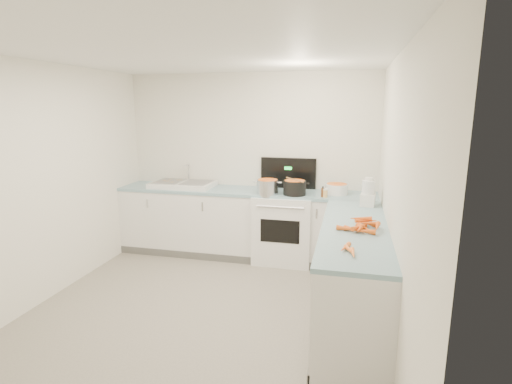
% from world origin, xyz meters
% --- Properties ---
extents(floor, '(3.50, 4.00, 0.00)m').
position_xyz_m(floor, '(0.00, 0.00, 0.00)').
color(floor, gray).
rests_on(floor, ground).
extents(ceiling, '(3.50, 4.00, 0.00)m').
position_xyz_m(ceiling, '(0.00, 0.00, 2.50)').
color(ceiling, white).
rests_on(ceiling, ground).
extents(wall_back, '(3.50, 0.00, 2.50)m').
position_xyz_m(wall_back, '(0.00, 2.00, 1.25)').
color(wall_back, white).
rests_on(wall_back, ground).
extents(wall_front, '(3.50, 0.00, 2.50)m').
position_xyz_m(wall_front, '(0.00, -2.00, 1.25)').
color(wall_front, white).
rests_on(wall_front, ground).
extents(wall_left, '(0.00, 4.00, 2.50)m').
position_xyz_m(wall_left, '(-1.75, 0.00, 1.25)').
color(wall_left, white).
rests_on(wall_left, ground).
extents(wall_right, '(0.00, 4.00, 2.50)m').
position_xyz_m(wall_right, '(1.75, 0.00, 1.25)').
color(wall_right, white).
rests_on(wall_right, ground).
extents(counter_back, '(3.50, 0.62, 0.94)m').
position_xyz_m(counter_back, '(0.00, 1.70, 0.47)').
color(counter_back, white).
rests_on(counter_back, ground).
extents(counter_right, '(0.62, 2.20, 0.94)m').
position_xyz_m(counter_right, '(1.45, 0.30, 0.47)').
color(counter_right, white).
rests_on(counter_right, ground).
extents(stove, '(0.76, 0.65, 1.36)m').
position_xyz_m(stove, '(0.55, 1.69, 0.47)').
color(stove, white).
rests_on(stove, ground).
extents(sink, '(0.86, 0.52, 0.31)m').
position_xyz_m(sink, '(-0.90, 1.70, 0.98)').
color(sink, white).
rests_on(sink, counter_back).
extents(steel_pot, '(0.34, 0.34, 0.21)m').
position_xyz_m(steel_pot, '(0.35, 1.52, 1.02)').
color(steel_pot, silver).
rests_on(steel_pot, stove).
extents(black_pot, '(0.35, 0.35, 0.21)m').
position_xyz_m(black_pot, '(0.70, 1.55, 1.02)').
color(black_pot, black).
rests_on(black_pot, stove).
extents(wooden_spoon, '(0.27, 0.31, 0.02)m').
position_xyz_m(wooden_spoon, '(0.70, 1.55, 1.14)').
color(wooden_spoon, '#AD7A47').
rests_on(wooden_spoon, black_pot).
extents(mixing_bowl, '(0.34, 0.34, 0.13)m').
position_xyz_m(mixing_bowl, '(1.22, 1.72, 1.01)').
color(mixing_bowl, white).
rests_on(mixing_bowl, counter_back).
extents(extract_bottle, '(0.04, 0.04, 0.11)m').
position_xyz_m(extract_bottle, '(1.06, 1.50, 1.00)').
color(extract_bottle, '#593319').
rests_on(extract_bottle, counter_back).
extents(spice_jar, '(0.05, 0.05, 0.09)m').
position_xyz_m(spice_jar, '(1.09, 1.49, 0.99)').
color(spice_jar, '#E5B266').
rests_on(spice_jar, counter_back).
extents(food_processor, '(0.18, 0.21, 0.33)m').
position_xyz_m(food_processor, '(1.59, 1.17, 1.08)').
color(food_processor, white).
rests_on(food_processor, counter_right).
extents(carrot_pile, '(0.40, 0.47, 0.09)m').
position_xyz_m(carrot_pile, '(1.51, 0.23, 0.97)').
color(carrot_pile, orange).
rests_on(carrot_pile, counter_right).
extents(peeled_carrots, '(0.14, 0.30, 0.04)m').
position_xyz_m(peeled_carrots, '(1.40, -0.42, 0.96)').
color(peeled_carrots, orange).
rests_on(peeled_carrots, counter_right).
extents(peelings, '(0.25, 0.25, 0.01)m').
position_xyz_m(peelings, '(-1.11, 1.72, 1.02)').
color(peelings, tan).
rests_on(peelings, sink).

